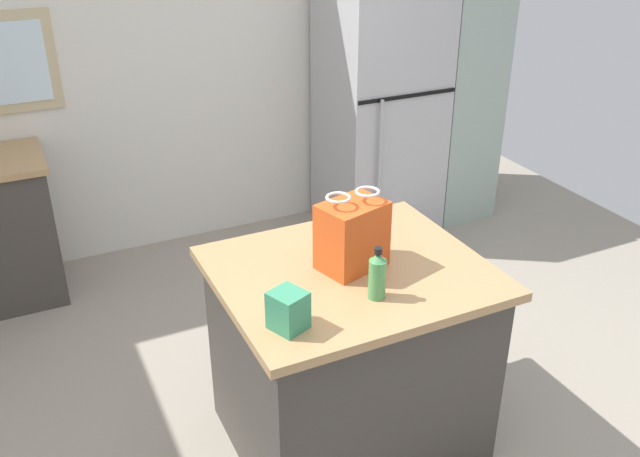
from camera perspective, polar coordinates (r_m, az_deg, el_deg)
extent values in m
plane|color=#9E9384|center=(3.43, 1.36, -16.92)|extent=(6.18, 6.18, 0.00)
cube|color=silver|center=(4.82, -11.74, 13.94)|extent=(5.15, 0.10, 2.66)
cube|color=#423D38|center=(3.17, 2.39, -10.76)|extent=(1.03, 0.87, 0.87)
cube|color=tan|center=(2.92, 2.56, -3.65)|extent=(1.11, 0.95, 0.04)
cube|color=#B7B7BC|center=(5.04, 4.88, 9.49)|extent=(0.76, 0.70, 1.74)
cube|color=black|center=(4.69, 7.20, 10.70)|extent=(0.74, 0.01, 0.02)
cylinder|color=#B7B7BC|center=(4.69, 4.94, 5.87)|extent=(0.02, 0.02, 0.78)
cube|color=#9EB2A8|center=(5.31, 11.07, 13.10)|extent=(0.47, 0.67, 2.29)
cube|color=#DB511E|center=(2.85, 2.64, -0.58)|extent=(0.31, 0.25, 0.29)
torus|color=white|center=(2.75, 1.50, 2.55)|extent=(0.13, 0.13, 0.01)
torus|color=white|center=(2.80, 3.91, 3.03)|extent=(0.13, 0.13, 0.01)
cube|color=#388E66|center=(2.51, -2.63, -6.71)|extent=(0.15, 0.16, 0.15)
cylinder|color=#4C9956|center=(2.68, 4.70, -4.14)|extent=(0.07, 0.07, 0.16)
cone|color=#4C9956|center=(2.63, 4.78, -2.35)|extent=(0.06, 0.06, 0.03)
cylinder|color=black|center=(2.62, 4.80, -1.83)|extent=(0.03, 0.03, 0.02)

